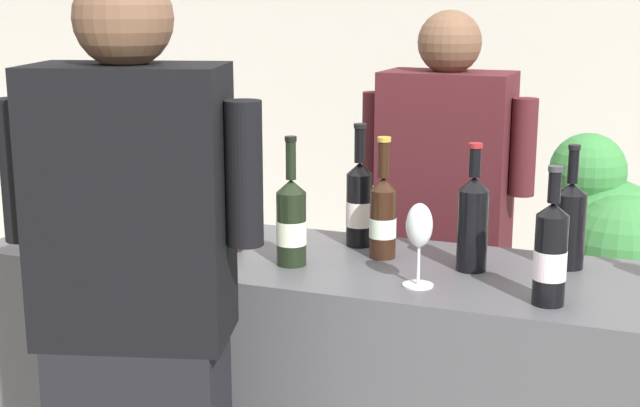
{
  "coord_description": "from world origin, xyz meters",
  "views": [
    {
      "loc": [
        0.68,
        -2.16,
        1.68
      ],
      "look_at": [
        -0.15,
        0.0,
        1.14
      ],
      "focal_mm": 50.26,
      "sensor_mm": 36.0,
      "label": 1
    }
  ],
  "objects_px": {
    "wine_bottle_0": "(227,207)",
    "wine_bottle_9": "(570,223)",
    "wine_bottle_2": "(551,253)",
    "person_guest": "(140,372)",
    "wine_bottle_4": "(383,215)",
    "wine_bottle_7": "(120,208)",
    "wine_bottle_8": "(473,221)",
    "wine_bottle_3": "(359,203)",
    "ice_bucket": "(169,202)",
    "wine_bottle_1": "(291,222)",
    "person_server": "(442,271)",
    "potted_shrub": "(606,265)",
    "wine_glass": "(419,229)"
  },
  "relations": [
    {
      "from": "person_guest",
      "to": "potted_shrub",
      "type": "bearing_deg",
      "value": 62.56
    },
    {
      "from": "wine_bottle_2",
      "to": "person_guest",
      "type": "bearing_deg",
      "value": -155.05
    },
    {
      "from": "wine_bottle_2",
      "to": "wine_bottle_7",
      "type": "distance_m",
      "value": 1.14
    },
    {
      "from": "wine_glass",
      "to": "person_guest",
      "type": "distance_m",
      "value": 0.73
    },
    {
      "from": "ice_bucket",
      "to": "wine_bottle_9",
      "type": "bearing_deg",
      "value": 4.35
    },
    {
      "from": "person_server",
      "to": "person_guest",
      "type": "xyz_separation_m",
      "value": [
        -0.42,
        -1.16,
        0.05
      ]
    },
    {
      "from": "wine_bottle_2",
      "to": "wine_bottle_0",
      "type": "bearing_deg",
      "value": 170.86
    },
    {
      "from": "wine_bottle_1",
      "to": "person_guest",
      "type": "relative_size",
      "value": 0.2
    },
    {
      "from": "wine_bottle_0",
      "to": "wine_bottle_9",
      "type": "xyz_separation_m",
      "value": [
        0.9,
        0.17,
        -0.0
      ]
    },
    {
      "from": "wine_bottle_0",
      "to": "wine_bottle_8",
      "type": "distance_m",
      "value": 0.67
    },
    {
      "from": "wine_bottle_7",
      "to": "person_guest",
      "type": "xyz_separation_m",
      "value": [
        0.3,
        -0.4,
        -0.27
      ]
    },
    {
      "from": "wine_bottle_8",
      "to": "wine_glass",
      "type": "height_order",
      "value": "wine_bottle_8"
    },
    {
      "from": "wine_bottle_9",
      "to": "ice_bucket",
      "type": "xyz_separation_m",
      "value": [
        -1.13,
        -0.09,
        -0.02
      ]
    },
    {
      "from": "wine_bottle_0",
      "to": "wine_bottle_2",
      "type": "bearing_deg",
      "value": -9.14
    },
    {
      "from": "wine_bottle_8",
      "to": "person_server",
      "type": "relative_size",
      "value": 0.2
    },
    {
      "from": "wine_bottle_0",
      "to": "wine_bottle_7",
      "type": "height_order",
      "value": "wine_bottle_7"
    },
    {
      "from": "potted_shrub",
      "to": "wine_bottle_8",
      "type": "bearing_deg",
      "value": -103.56
    },
    {
      "from": "wine_bottle_7",
      "to": "ice_bucket",
      "type": "xyz_separation_m",
      "value": [
        0.02,
        0.22,
        -0.03
      ]
    },
    {
      "from": "wine_bottle_0",
      "to": "wine_bottle_9",
      "type": "bearing_deg",
      "value": 10.59
    },
    {
      "from": "wine_bottle_7",
      "to": "person_guest",
      "type": "relative_size",
      "value": 0.21
    },
    {
      "from": "wine_bottle_9",
      "to": "wine_bottle_0",
      "type": "bearing_deg",
      "value": -169.41
    },
    {
      "from": "wine_bottle_4",
      "to": "person_guest",
      "type": "height_order",
      "value": "person_guest"
    },
    {
      "from": "wine_bottle_0",
      "to": "wine_bottle_3",
      "type": "xyz_separation_m",
      "value": [
        0.32,
        0.17,
        0.0
      ]
    },
    {
      "from": "person_guest",
      "to": "wine_bottle_3",
      "type": "bearing_deg",
      "value": 68.42
    },
    {
      "from": "wine_bottle_0",
      "to": "person_guest",
      "type": "height_order",
      "value": "person_guest"
    },
    {
      "from": "wine_bottle_3",
      "to": "person_server",
      "type": "height_order",
      "value": "person_server"
    },
    {
      "from": "wine_bottle_8",
      "to": "ice_bucket",
      "type": "xyz_separation_m",
      "value": [
        -0.9,
        0.03,
        -0.03
      ]
    },
    {
      "from": "wine_bottle_2",
      "to": "wine_bottle_3",
      "type": "xyz_separation_m",
      "value": [
        -0.56,
        0.32,
        0.0
      ]
    },
    {
      "from": "wine_bottle_2",
      "to": "wine_bottle_4",
      "type": "relative_size",
      "value": 0.98
    },
    {
      "from": "wine_bottle_2",
      "to": "wine_bottle_3",
      "type": "distance_m",
      "value": 0.64
    },
    {
      "from": "ice_bucket",
      "to": "wine_bottle_7",
      "type": "bearing_deg",
      "value": -96.16
    },
    {
      "from": "wine_bottle_9",
      "to": "wine_glass",
      "type": "bearing_deg",
      "value": -138.17
    },
    {
      "from": "wine_bottle_3",
      "to": "wine_glass",
      "type": "relative_size",
      "value": 1.68
    },
    {
      "from": "wine_bottle_8",
      "to": "wine_bottle_9",
      "type": "distance_m",
      "value": 0.25
    },
    {
      "from": "wine_bottle_4",
      "to": "wine_bottle_7",
      "type": "distance_m",
      "value": 0.71
    },
    {
      "from": "wine_bottle_0",
      "to": "wine_bottle_4",
      "type": "xyz_separation_m",
      "value": [
        0.42,
        0.08,
        -0.0
      ]
    },
    {
      "from": "wine_bottle_0",
      "to": "person_server",
      "type": "bearing_deg",
      "value": 53.34
    },
    {
      "from": "wine_bottle_7",
      "to": "potted_shrub",
      "type": "bearing_deg",
      "value": 48.11
    },
    {
      "from": "ice_bucket",
      "to": "potted_shrub",
      "type": "xyz_separation_m",
      "value": [
        1.17,
        1.12,
        -0.38
      ]
    },
    {
      "from": "potted_shrub",
      "to": "person_guest",
      "type": "bearing_deg",
      "value": -117.44
    },
    {
      "from": "wine_bottle_1",
      "to": "person_server",
      "type": "xyz_separation_m",
      "value": [
        0.25,
        0.69,
        -0.31
      ]
    },
    {
      "from": "wine_bottle_0",
      "to": "potted_shrub",
      "type": "height_order",
      "value": "wine_bottle_0"
    },
    {
      "from": "wine_bottle_9",
      "to": "wine_bottle_2",
      "type": "bearing_deg",
      "value": -91.97
    },
    {
      "from": "wine_bottle_7",
      "to": "wine_bottle_8",
      "type": "xyz_separation_m",
      "value": [
        0.92,
        0.19,
        0.0
      ]
    },
    {
      "from": "person_guest",
      "to": "wine_bottle_9",
      "type": "bearing_deg",
      "value": 39.46
    },
    {
      "from": "wine_bottle_1",
      "to": "wine_bottle_7",
      "type": "bearing_deg",
      "value": -171.52
    },
    {
      "from": "person_server",
      "to": "wine_bottle_7",
      "type": "bearing_deg",
      "value": -133.41
    },
    {
      "from": "wine_bottle_3",
      "to": "wine_bottle_8",
      "type": "height_order",
      "value": "wine_bottle_3"
    },
    {
      "from": "wine_bottle_3",
      "to": "ice_bucket",
      "type": "relative_size",
      "value": 1.53
    },
    {
      "from": "wine_bottle_2",
      "to": "wine_bottle_4",
      "type": "distance_m",
      "value": 0.52
    }
  ]
}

